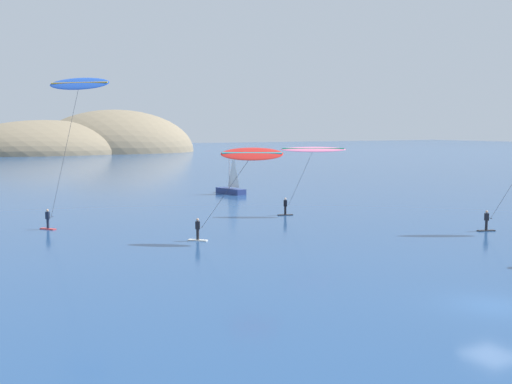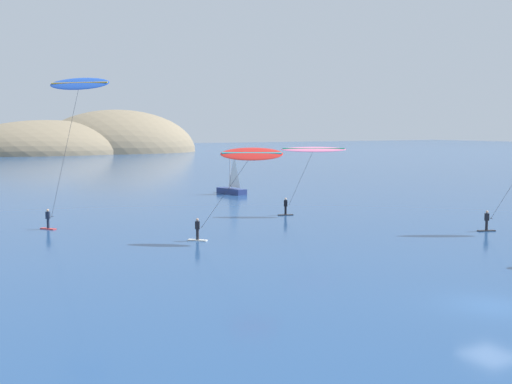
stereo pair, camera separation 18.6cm
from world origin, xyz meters
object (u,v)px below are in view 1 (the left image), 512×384
Objects in this scene: sailboat_near at (229,189)px; kitesurfer_red at (248,160)px; kitesurfer_blue at (77,94)px; kitesurfer_pink at (311,154)px.

kitesurfer_red is at bearing -115.20° from sailboat_near.
sailboat_near is at bearing 40.02° from kitesurfer_blue.
kitesurfer_pink is at bearing -96.67° from sailboat_near.
kitesurfer_red is at bearing -48.86° from kitesurfer_blue.
sailboat_near is 35.47m from kitesurfer_red.
kitesurfer_blue is 1.78× the size of kitesurfer_red.
kitesurfer_red reaches higher than sailboat_near.
kitesurfer_blue reaches higher than sailboat_near.
sailboat_near is 22.99m from kitesurfer_pink.
sailboat_near is at bearing 83.33° from kitesurfer_pink.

